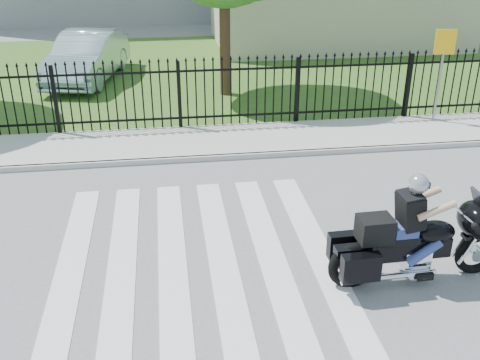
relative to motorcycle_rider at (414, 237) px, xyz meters
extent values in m
plane|color=slate|center=(-3.15, 0.94, -0.74)|extent=(120.00, 120.00, 0.00)
cube|color=#ADAAA3|center=(-3.15, 5.94, -0.68)|extent=(40.00, 2.00, 0.12)
cube|color=#ADAAA3|center=(-3.15, 4.94, -0.68)|extent=(40.00, 0.12, 0.12)
cube|color=#2F541C|center=(-3.15, 12.94, -0.73)|extent=(40.00, 12.00, 0.02)
cube|color=black|center=(-3.15, 6.94, -0.39)|extent=(26.00, 0.04, 0.05)
cube|color=black|center=(-3.15, 6.94, 0.81)|extent=(26.00, 0.04, 0.05)
cylinder|color=#382316|center=(-1.65, 9.94, 1.34)|extent=(0.32, 0.32, 4.16)
cube|color=beige|center=(3.85, 16.94, 1.01)|extent=(10.00, 6.00, 3.50)
torus|color=black|center=(1.08, 0.03, -0.40)|extent=(0.71, 0.15, 0.71)
torus|color=black|center=(-0.91, -0.03, -0.40)|extent=(0.75, 0.18, 0.75)
cube|color=black|center=(-0.10, 0.00, -0.17)|extent=(1.34, 0.29, 0.31)
ellipsoid|color=black|center=(0.31, 0.01, 0.06)|extent=(0.65, 0.43, 0.34)
cube|color=black|center=(-0.30, -0.01, 0.02)|extent=(0.68, 0.35, 0.10)
cube|color=silver|center=(0.06, 0.00, -0.35)|extent=(0.42, 0.32, 0.31)
ellipsoid|color=black|center=(0.98, 0.03, 0.20)|extent=(0.57, 0.75, 0.55)
cube|color=black|center=(-0.63, -0.02, 0.20)|extent=(0.50, 0.40, 0.37)
cube|color=navy|center=(-0.18, -0.01, 0.14)|extent=(0.36, 0.32, 0.18)
sphere|color=#A2A3A9|center=(-0.05, 0.00, 0.88)|extent=(0.30, 0.30, 0.30)
imported|color=#A3BECD|center=(-5.96, 12.16, 0.06)|extent=(2.57, 4.95, 1.55)
cylinder|color=gray|center=(3.46, 6.50, 0.51)|extent=(0.06, 0.06, 2.26)
cube|color=#EBAD0C|center=(3.46, 6.48, 1.43)|extent=(0.51, 0.12, 0.62)
camera|label=1|loc=(-3.52, -6.67, 4.33)|focal=42.00mm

